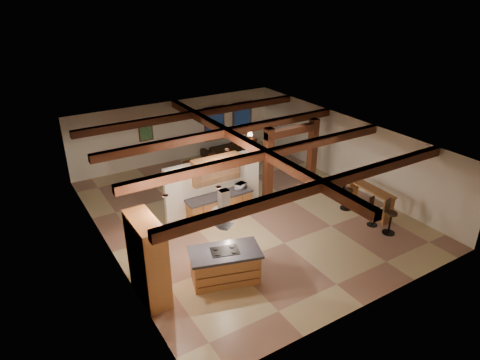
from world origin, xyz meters
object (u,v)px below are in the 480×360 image
object	(u,v)px
kitchen_island	(225,265)
dining_table	(206,177)
bar_counter	(371,196)
sofa	(221,149)

from	to	relation	value
kitchen_island	dining_table	distance (m)	6.55
bar_counter	sofa	bearing A→B (deg)	102.66
kitchen_island	bar_counter	size ratio (longest dim) A/B	1.13
kitchen_island	sofa	size ratio (longest dim) A/B	1.15
dining_table	bar_counter	bearing A→B (deg)	-70.98
dining_table	bar_counter	xyz separation A→B (m)	(3.97, -5.47, 0.39)
kitchen_island	bar_counter	world-z (taller)	bar_counter
sofa	bar_counter	world-z (taller)	bar_counter
dining_table	sofa	bearing A→B (deg)	32.51
sofa	bar_counter	size ratio (longest dim) A/B	0.98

